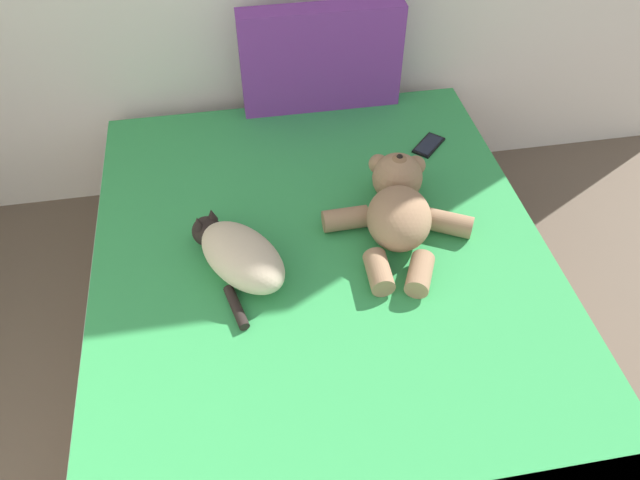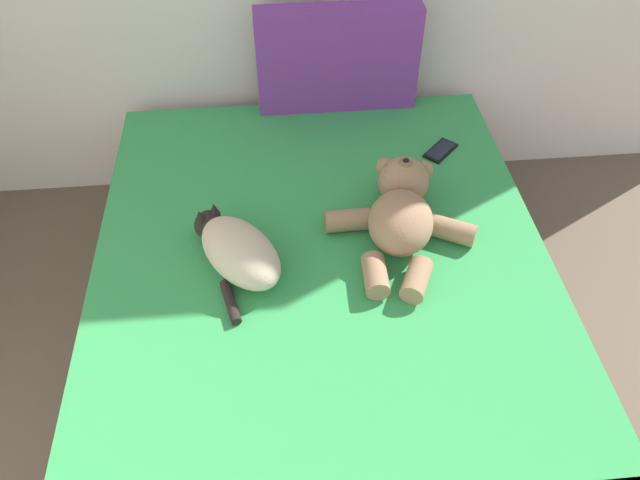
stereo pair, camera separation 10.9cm
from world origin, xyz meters
name	(u,v)px [view 1 (the left image)]	position (x,y,z in m)	size (l,w,h in m)	color
bed	(328,324)	(1.75, 3.27, 0.23)	(1.55, 2.07, 0.47)	brown
patterned_cushion	(321,59)	(1.90, 4.24, 0.69)	(0.65, 0.10, 0.43)	#72338C
cat	(238,255)	(1.48, 3.36, 0.54)	(0.35, 0.44, 0.15)	#C6B293
teddy_bear	(398,208)	(2.03, 3.47, 0.55)	(0.50, 0.59, 0.19)	#937051
cell_phone	(429,145)	(2.27, 3.88, 0.48)	(0.15, 0.16, 0.01)	black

